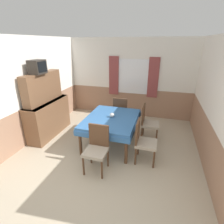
% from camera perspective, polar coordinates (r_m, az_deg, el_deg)
% --- Properties ---
extents(ground_plane, '(16.00, 16.00, 0.00)m').
position_cam_1_polar(ground_plane, '(3.29, -9.98, -26.69)').
color(ground_plane, tan).
extents(wall_back, '(4.57, 0.09, 2.60)m').
position_cam_1_polar(wall_back, '(6.03, 5.86, 10.85)').
color(wall_back, white).
rests_on(wall_back, ground_plane).
extents(wall_left, '(0.05, 4.29, 2.60)m').
position_cam_1_polar(wall_left, '(5.14, -22.89, 7.25)').
color(wall_left, white).
rests_on(wall_left, ground_plane).
extents(wall_right, '(0.05, 4.29, 2.60)m').
position_cam_1_polar(wall_right, '(4.14, 29.91, 2.81)').
color(wall_right, white).
rests_on(wall_right, ground_plane).
extents(dining_table, '(1.25, 1.57, 0.72)m').
position_cam_1_polar(dining_table, '(4.33, -0.21, -3.07)').
color(dining_table, '#386BA8').
rests_on(dining_table, ground_plane).
extents(chair_right_near, '(0.44, 0.44, 0.95)m').
position_cam_1_polar(chair_right_near, '(3.82, 10.15, -9.05)').
color(chair_right_near, brown).
rests_on(chair_right_near, ground_plane).
extents(chair_right_far, '(0.44, 0.44, 0.95)m').
position_cam_1_polar(chair_right_far, '(4.68, 11.60, -3.08)').
color(chair_right_far, brown).
rests_on(chair_right_far, ground_plane).
extents(chair_head_window, '(0.44, 0.44, 0.95)m').
position_cam_1_polar(chair_head_window, '(5.27, 2.93, 0.28)').
color(chair_head_window, brown).
rests_on(chair_head_window, ground_plane).
extents(chair_head_near, '(0.44, 0.44, 0.95)m').
position_cam_1_polar(chair_head_near, '(3.55, -4.96, -11.34)').
color(chair_head_near, brown).
rests_on(chair_head_near, ground_plane).
extents(sideboard, '(0.46, 1.47, 1.73)m').
position_cam_1_polar(sideboard, '(5.07, -20.40, 0.67)').
color(sideboard, brown).
rests_on(sideboard, ground_plane).
extents(tv, '(0.29, 0.37, 0.33)m').
position_cam_1_polar(tv, '(4.66, -23.19, 13.38)').
color(tv, '#2D2823').
rests_on(tv, sideboard).
extents(vase, '(0.11, 0.11, 0.11)m').
position_cam_1_polar(vase, '(4.29, 0.02, -1.01)').
color(vase, silver).
rests_on(vase, dining_table).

